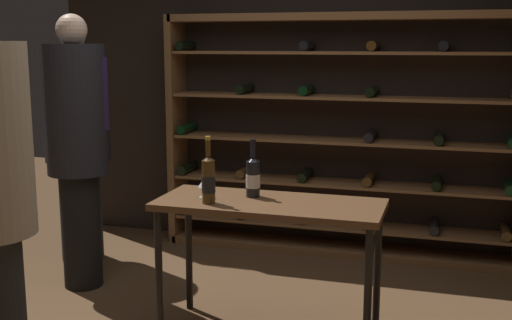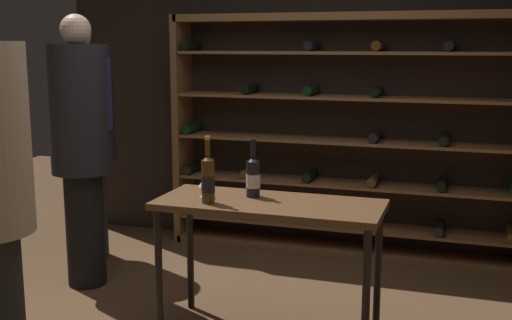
% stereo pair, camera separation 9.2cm
% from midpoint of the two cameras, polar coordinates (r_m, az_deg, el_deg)
% --- Properties ---
extents(back_wall, '(4.51, 0.10, 2.98)m').
position_cam_midpoint_polar(back_wall, '(5.48, 4.11, 7.71)').
color(back_wall, black).
rests_on(back_wall, ground).
extents(wine_rack, '(2.91, 0.32, 1.97)m').
position_cam_midpoint_polar(wine_rack, '(5.26, 6.91, 1.91)').
color(wine_rack, brown).
rests_on(wine_rack, ground).
extents(tasting_table, '(1.32, 0.55, 0.83)m').
position_cam_midpoint_polar(tasting_table, '(3.76, 0.50, -5.07)').
color(tasting_table, brown).
rests_on(tasting_table, ground).
extents(person_bystander_red_print, '(0.43, 0.42, 1.93)m').
position_cam_midpoint_polar(person_bystander_red_print, '(4.67, -16.18, 1.75)').
color(person_bystander_red_print, black).
rests_on(person_bystander_red_print, ground).
extents(person_guest_khaki, '(0.51, 0.51, 1.89)m').
position_cam_midpoint_polar(person_guest_khaki, '(5.28, -16.10, 2.34)').
color(person_guest_khaki, '#2C2C2C').
rests_on(person_guest_khaki, ground).
extents(wine_bottle_gold_foil, '(0.09, 0.09, 0.35)m').
position_cam_midpoint_polar(wine_bottle_gold_foil, '(3.82, -0.96, -1.48)').
color(wine_bottle_gold_foil, black).
rests_on(wine_bottle_gold_foil, tasting_table).
extents(wine_bottle_red_label, '(0.08, 0.08, 0.39)m').
position_cam_midpoint_polar(wine_bottle_red_label, '(3.67, -4.97, -1.73)').
color(wine_bottle_red_label, '#4C3314').
rests_on(wine_bottle_red_label, tasting_table).
extents(wine_glass_stemmed_center, '(0.08, 0.08, 0.12)m').
position_cam_midpoint_polar(wine_glass_stemmed_center, '(3.82, -5.28, -2.08)').
color(wine_glass_stemmed_center, silver).
rests_on(wine_glass_stemmed_center, tasting_table).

